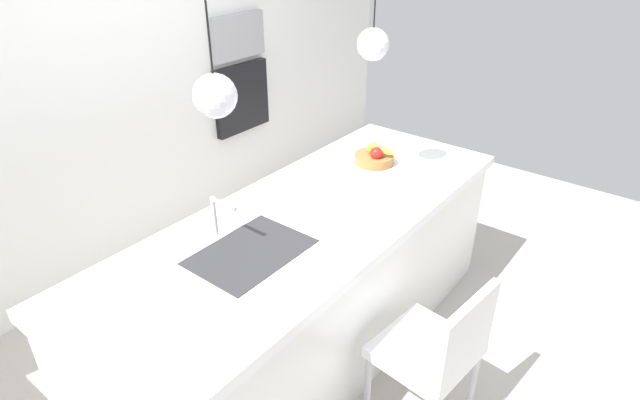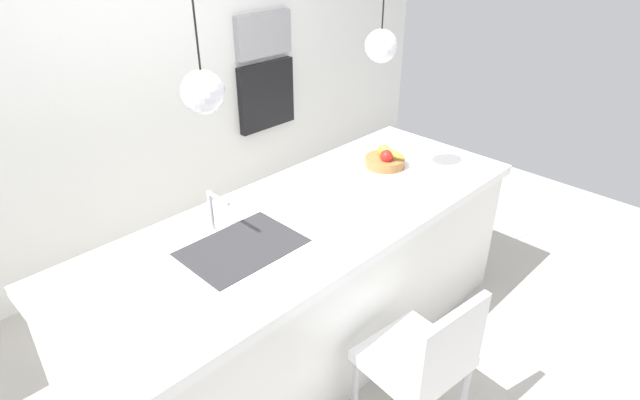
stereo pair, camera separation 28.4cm
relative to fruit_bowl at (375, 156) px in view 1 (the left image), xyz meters
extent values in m
plane|color=#BCB7AD|center=(-0.77, -0.08, -0.98)|extent=(6.60, 6.60, 0.00)
cube|color=white|center=(-0.77, 1.57, 0.32)|extent=(6.00, 0.10, 2.60)
cube|color=white|center=(-0.77, -0.08, -0.55)|extent=(2.65, 0.93, 0.88)
cube|color=white|center=(-0.77, -0.08, -0.08)|extent=(2.71, 0.99, 0.06)
cube|color=#2D2D30|center=(-1.21, -0.08, -0.05)|extent=(0.56, 0.40, 0.02)
cylinder|color=silver|center=(-1.21, 0.16, 0.06)|extent=(0.02, 0.02, 0.22)
cylinder|color=silver|center=(-1.21, 0.08, 0.16)|extent=(0.02, 0.16, 0.02)
cylinder|color=#9E6B38|center=(0.00, 0.00, -0.02)|extent=(0.26, 0.26, 0.06)
sphere|color=red|center=(-0.03, -0.03, 0.04)|extent=(0.08, 0.08, 0.08)
sphere|color=orange|center=(0.02, 0.02, 0.04)|extent=(0.08, 0.08, 0.08)
ellipsoid|color=yellow|center=(0.00, -0.04, 0.06)|extent=(0.08, 0.19, 0.08)
cube|color=#9E9EA3|center=(0.28, 1.50, 0.52)|extent=(0.54, 0.08, 0.34)
cube|color=black|center=(0.28, 1.50, 0.02)|extent=(0.56, 0.08, 0.56)
cube|color=white|center=(-0.80, -0.85, -0.54)|extent=(0.51, 0.49, 0.06)
cube|color=white|center=(-0.82, -1.05, -0.31)|extent=(0.45, 0.09, 0.40)
cylinder|color=#B2B2B7|center=(-0.58, -0.68, -0.78)|extent=(0.04, 0.04, 0.41)
cylinder|color=#B2B2B7|center=(-0.98, -0.64, -0.78)|extent=(0.04, 0.04, 0.41)
cylinder|color=#B2B2B7|center=(-0.62, -1.06, -0.78)|extent=(0.04, 0.04, 0.41)
sphere|color=silver|center=(-1.34, -0.08, 0.76)|extent=(0.18, 0.18, 0.18)
sphere|color=silver|center=(-0.21, -0.08, 0.76)|extent=(0.18, 0.18, 0.18)
camera|label=1|loc=(-2.64, -1.61, 1.39)|focal=29.30mm
camera|label=2|loc=(-2.45, -1.82, 1.39)|focal=29.30mm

